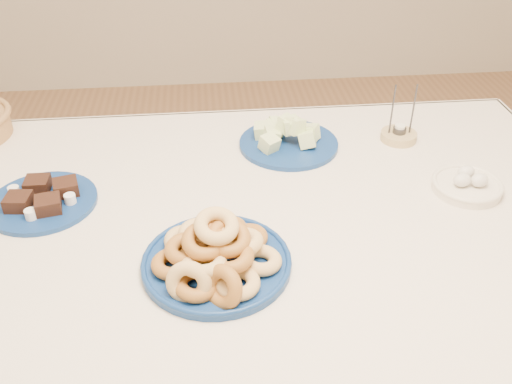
# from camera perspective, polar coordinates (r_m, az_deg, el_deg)

# --- Properties ---
(dining_table) EXTENTS (1.71, 1.11, 0.75)m
(dining_table) POSITION_cam_1_polar(r_m,az_deg,el_deg) (1.40, -0.20, -5.84)
(dining_table) COLOR brown
(dining_table) RESTS_ON ground
(donut_platter) EXTENTS (0.41, 0.41, 0.14)m
(donut_platter) POSITION_cam_1_polar(r_m,az_deg,el_deg) (1.17, -4.08, -6.33)
(donut_platter) COLOR navy
(donut_platter) RESTS_ON dining_table
(melon_plate) EXTENTS (0.28, 0.28, 0.09)m
(melon_plate) POSITION_cam_1_polar(r_m,az_deg,el_deg) (1.59, 3.19, 5.43)
(melon_plate) COLOR navy
(melon_plate) RESTS_ON dining_table
(brownie_plate) EXTENTS (0.28, 0.28, 0.05)m
(brownie_plate) POSITION_cam_1_polar(r_m,az_deg,el_deg) (1.45, -20.58, -0.71)
(brownie_plate) COLOR navy
(brownie_plate) RESTS_ON dining_table
(candle_holder) EXTENTS (0.11, 0.11, 0.17)m
(candle_holder) POSITION_cam_1_polar(r_m,az_deg,el_deg) (1.68, 14.08, 5.56)
(candle_holder) COLOR tan
(candle_holder) RESTS_ON dining_table
(egg_bowl) EXTENTS (0.19, 0.19, 0.06)m
(egg_bowl) POSITION_cam_1_polar(r_m,az_deg,el_deg) (1.50, 20.37, 0.71)
(egg_bowl) COLOR silver
(egg_bowl) RESTS_ON dining_table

